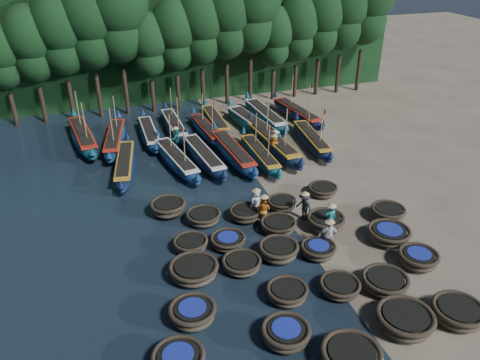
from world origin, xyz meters
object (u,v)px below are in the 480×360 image
object	(u,v)px
coracle_22	(245,213)
coracle_2	(351,357)
coracle_16	(228,241)
long_boat_4	(204,156)
coracle_0	(178,360)
fisherman_3	(304,206)
coracle_4	(458,312)
coracle_17	(278,225)
long_boat_17	(297,113)
fisherman_2	(264,209)
coracle_3	(405,320)
long_boat_6	(260,155)
coracle_7	(340,287)
long_boat_14	(215,121)
coracle_6	(287,293)
coracle_18	(326,222)
coracle_23	(282,203)
coracle_20	(168,207)
long_boat_13	(206,130)
coracle_24	(323,190)
coracle_9	(418,258)
fisherman_0	(256,202)
fisherman_4	(329,234)
long_boat_11	(149,134)
coracle_19	(388,212)
fisherman_1	(330,218)
coracle_10	(194,270)
coracle_14	(389,234)
long_boat_10	(115,139)
coracle_12	(279,250)
long_boat_5	(233,152)
long_boat_12	(174,126)
long_boat_15	(252,124)
coracle_21	(204,217)
long_boat_3	(176,159)
long_boat_16	(265,116)
coracle_13	(318,250)
fisherman_5	(176,137)
long_boat_7	(273,144)
coracle_11	(242,264)
coracle_5	(193,313)
long_boat_2	(125,164)
coracle_1	(286,333)

from	to	relation	value
coracle_22	coracle_2	bearing A→B (deg)	-86.92
coracle_16	long_boat_4	bearing A→B (deg)	83.35
coracle_0	fisherman_3	world-z (taller)	fisherman_3
coracle_4	coracle_17	world-z (taller)	coracle_4
long_boat_17	coracle_2	bearing A→B (deg)	-116.13
coracle_16	fisherman_2	distance (m)	3.03
coracle_3	long_boat_6	distance (m)	16.67
coracle_7	long_boat_14	bearing A→B (deg)	90.24
coracle_2	coracle_16	bearing A→B (deg)	104.71
coracle_2	coracle_22	world-z (taller)	coracle_2
coracle_6	coracle_18	xyz separation A→B (m)	(4.18, 4.51, 0.08)
coracle_23	long_boat_6	bearing A→B (deg)	81.82
coracle_20	long_boat_13	xyz separation A→B (m)	(4.94, 10.73, 0.04)
coracle_24	long_boat_13	world-z (taller)	long_boat_13
coracle_7	coracle_20	world-z (taller)	coracle_20
long_boat_13	fisherman_2	distance (m)	13.25
coracle_9	fisherman_0	distance (m)	9.04
coracle_17	long_boat_14	bearing A→B (deg)	87.43
long_boat_17	coracle_18	bearing A→B (deg)	-115.21
coracle_6	fisherman_4	bearing A→B (deg)	39.26
coracle_4	fisherman_3	distance (m)	9.55
coracle_23	long_boat_11	xyz separation A→B (m)	(-5.96, 12.69, 0.15)
coracle_17	long_boat_6	xyz separation A→B (m)	(1.99, 8.51, 0.14)
coracle_19	coracle_20	xyz separation A→B (m)	(-11.76, 4.30, 0.03)
fisherman_1	coracle_10	bearing A→B (deg)	14.43
coracle_14	long_boat_10	world-z (taller)	long_boat_10
coracle_12	long_boat_5	distance (m)	11.65
long_boat_12	coracle_2	bearing A→B (deg)	-86.24
long_boat_15	fisherman_2	xyz separation A→B (m)	(-3.80, -12.97, 0.32)
coracle_21	long_boat_10	distance (m)	12.95
coracle_0	coracle_2	distance (m)	6.45
coracle_2	long_boat_3	xyz separation A→B (m)	(-3.03, 18.63, 0.07)
long_boat_16	fisherman_2	distance (m)	15.52
coracle_16	long_boat_15	world-z (taller)	long_boat_15
coracle_13	fisherman_5	world-z (taller)	fisherman_5
long_boat_10	coracle_18	bearing A→B (deg)	-46.66
long_boat_7	long_boat_16	bearing A→B (deg)	71.37
coracle_4	coracle_11	bearing A→B (deg)	142.21
coracle_18	long_boat_15	bearing A→B (deg)	87.00
coracle_22	fisherman_0	size ratio (longest dim) A/B	1.11
coracle_11	long_boat_10	size ratio (longest dim) A/B	0.24
coracle_7	coracle_10	xyz separation A→B (m)	(-6.02, 3.06, 0.07)
long_boat_17	fisherman_3	size ratio (longest dim) A/B	4.30
coracle_5	long_boat_2	xyz separation A→B (m)	(-1.33, 14.93, 0.07)
fisherman_5	long_boat_5	bearing A→B (deg)	78.67
fisherman_0	coracle_12	bearing A→B (deg)	58.15
coracle_21	long_boat_2	xyz separation A→B (m)	(-3.55, 7.76, 0.15)
coracle_9	long_boat_4	xyz separation A→B (m)	(-7.22, 14.30, 0.10)
long_boat_14	coracle_14	bearing A→B (deg)	-75.32
coracle_1	fisherman_0	bearing A→B (deg)	77.80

